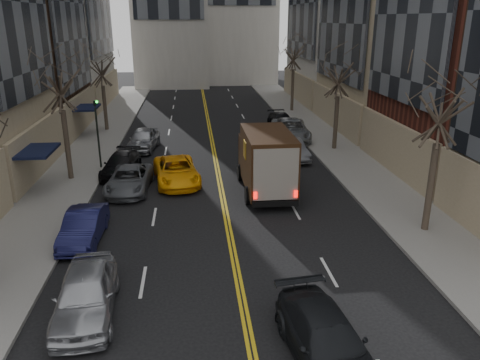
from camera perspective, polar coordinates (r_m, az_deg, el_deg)
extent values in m
cube|color=slate|center=(36.25, -17.70, 3.69)|extent=(4.00, 66.00, 0.15)
cube|color=slate|center=(36.99, 10.79, 4.56)|extent=(4.00, 66.00, 0.15)
cube|color=black|center=(27.52, -23.76, 3.25)|extent=(2.00, 3.00, 0.15)
cube|color=black|center=(28.08, -25.22, 1.10)|extent=(0.20, 3.00, 2.50)
cube|color=black|center=(39.79, -18.37, 8.38)|extent=(2.00, 3.00, 0.15)
cube|color=black|center=(40.19, -19.48, 6.82)|extent=(0.20, 3.00, 2.50)
cylinder|color=#382D23|center=(29.09, -20.32, 4.02)|extent=(0.30, 0.30, 4.05)
cylinder|color=#382D23|center=(41.56, -16.13, 8.45)|extent=(0.30, 0.30, 3.69)
cylinder|color=#382D23|center=(22.13, 22.19, -0.88)|extent=(0.30, 0.30, 3.96)
cylinder|color=#382D23|center=(34.63, 11.60, 6.86)|extent=(0.30, 0.30, 3.78)
cylinder|color=#382D23|center=(48.89, 6.41, 10.84)|extent=(0.30, 0.30, 4.14)
cylinder|color=black|center=(30.71, -16.90, 4.90)|extent=(0.12, 0.12, 3.80)
imported|color=black|center=(30.25, -17.33, 9.21)|extent=(0.15, 0.18, 0.90)
sphere|color=#0CE526|center=(30.13, -17.07, 9.10)|extent=(0.14, 0.14, 0.14)
cube|color=black|center=(25.93, 3.12, -0.30)|extent=(2.23, 6.44, 0.30)
cube|color=black|center=(27.85, 2.39, 3.26)|extent=(2.37, 1.72, 2.11)
cube|color=black|center=(24.96, 3.38, 2.44)|extent=(2.43, 4.93, 3.01)
cube|color=black|center=(23.08, 4.34, -2.84)|extent=(2.31, 0.19, 0.30)
cube|color=red|center=(22.74, 1.88, -1.91)|extent=(0.18, 0.06, 0.35)
cube|color=red|center=(23.09, 6.83, -1.70)|extent=(0.18, 0.06, 0.35)
cube|color=gold|center=(24.68, 0.57, 3.73)|extent=(0.04, 0.90, 0.90)
cube|color=gold|center=(25.07, 6.16, 3.87)|extent=(0.04, 0.90, 0.90)
cylinder|color=black|center=(27.78, 0.02, 0.92)|extent=(0.28, 0.97, 0.96)
cylinder|color=black|center=(28.12, 4.83, 1.07)|extent=(0.28, 0.97, 0.96)
cylinder|color=black|center=(24.21, 0.98, -1.89)|extent=(0.28, 0.97, 0.96)
cylinder|color=black|center=(24.60, 6.48, -1.67)|extent=(0.28, 0.97, 0.96)
imported|color=black|center=(13.92, 10.48, -18.70)|extent=(2.51, 4.99, 1.39)
cube|color=black|center=(14.14, 9.82, -15.22)|extent=(0.13, 0.04, 0.09)
cube|color=blue|center=(14.11, 9.86, -15.29)|extent=(0.10, 0.01, 0.06)
imported|color=#FFAC0A|center=(27.55, -7.77, 1.09)|extent=(3.07, 5.45, 1.44)
imported|color=black|center=(25.56, 1.31, 0.39)|extent=(0.59, 0.78, 1.91)
imported|color=#ACAEB4|center=(16.25, -18.30, -13.01)|extent=(2.15, 4.70, 1.56)
imported|color=#13153E|center=(21.30, -18.51, -5.41)|extent=(1.54, 4.15, 1.35)
imported|color=#55585D|center=(26.73, -13.35, 0.05)|extent=(2.46, 4.88, 1.32)
imported|color=black|center=(29.66, -14.31, 1.83)|extent=(2.34, 4.67, 1.30)
imported|color=#A0A2A7|center=(35.04, -11.69, 4.89)|extent=(2.46, 4.81, 1.57)
imported|color=#54565C|center=(32.24, 6.29, 3.76)|extent=(1.96, 4.31, 1.37)
imported|color=#9C9FA3|center=(37.34, 6.18, 6.10)|extent=(3.19, 6.10, 1.64)
imported|color=black|center=(41.51, 5.07, 7.21)|extent=(2.11, 4.58, 1.30)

